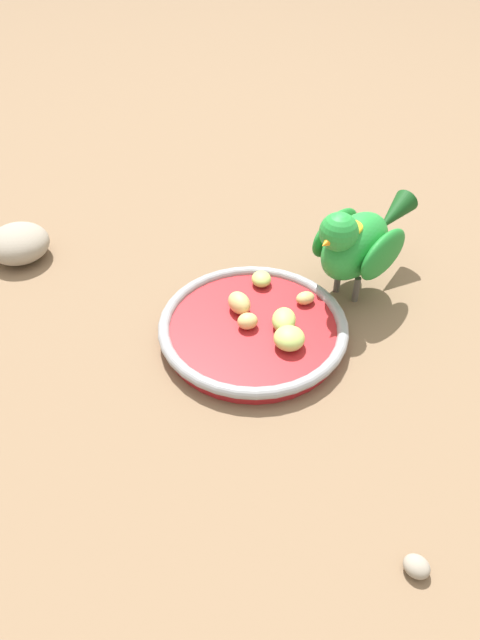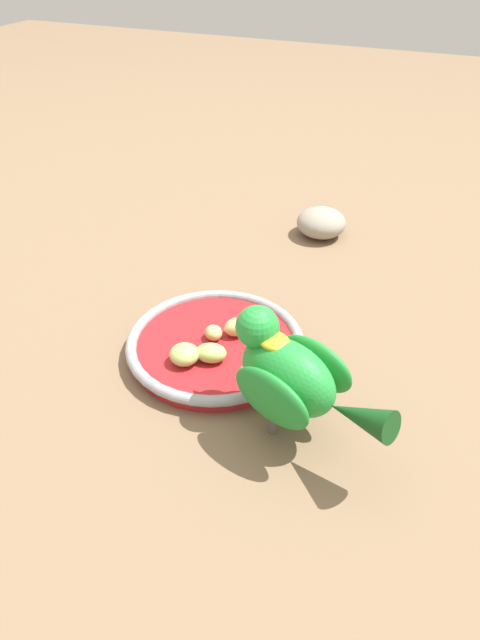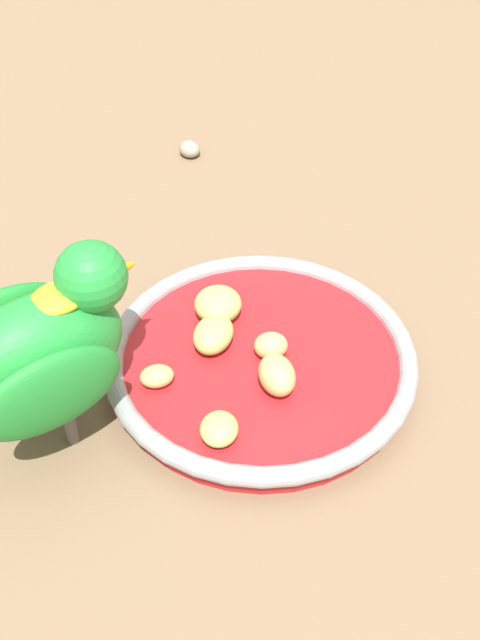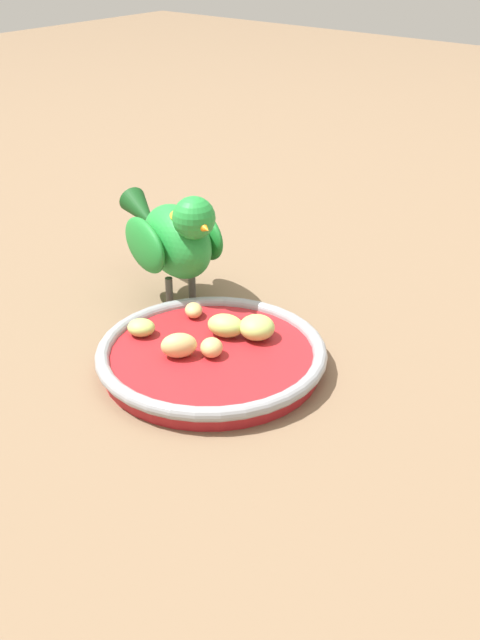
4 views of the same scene
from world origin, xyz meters
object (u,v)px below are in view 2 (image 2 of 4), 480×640
object	(u,v)px
feeding_bowl	(216,345)
parrot	(291,374)
apple_piece_0	(214,333)
apple_piece_5	(211,353)
apple_piece_3	(278,343)
apple_piece_4	(240,327)
apple_piece_1	(184,354)
apple_piece_2	(248,372)
rock_large	(321,223)

from	to	relation	value
feeding_bowl	parrot	size ratio (longest dim) A/B	1.16
apple_piece_0	apple_piece_5	size ratio (longest dim) A/B	0.65
apple_piece_3	apple_piece_4	size ratio (longest dim) A/B	0.81
apple_piece_0	apple_piece_4	distance (m)	0.04
apple_piece_1	apple_piece_2	distance (m)	0.08
apple_piece_5	parrot	size ratio (longest dim) A/B	0.19
apple_piece_5	parrot	xyz separation A→B (m)	(0.05, 0.12, 0.05)
feeding_bowl	apple_piece_2	xyz separation A→B (m)	(0.04, 0.06, 0.01)
rock_large	apple_piece_3	bearing A→B (deg)	7.95
feeding_bowl	apple_piece_3	world-z (taller)	apple_piece_3
feeding_bowl	apple_piece_4	bearing A→B (deg)	137.83
feeding_bowl	apple_piece_5	size ratio (longest dim) A/B	6.01
apple_piece_0	parrot	distance (m)	0.17
apple_piece_2	apple_piece_4	bearing A→B (deg)	-150.17
apple_piece_3	apple_piece_5	world-z (taller)	apple_piece_5
apple_piece_5	rock_large	distance (m)	0.40
apple_piece_2	apple_piece_0	bearing A→B (deg)	-126.04
apple_piece_4	rock_large	distance (m)	0.34
feeding_bowl	apple_piece_3	distance (m)	0.08
feeding_bowl	apple_piece_0	xyz separation A→B (m)	(-0.01, -0.00, 0.01)
apple_piece_2	rock_large	world-z (taller)	rock_large
apple_piece_0	apple_piece_3	size ratio (longest dim) A/B	0.87
feeding_bowl	apple_piece_1	size ratio (longest dim) A/B	6.28
apple_piece_0	apple_piece_4	xyz separation A→B (m)	(-0.02, 0.03, 0.00)
parrot	rock_large	distance (m)	0.47
feeding_bowl	apple_piece_4	world-z (taller)	apple_piece_4
apple_piece_3	rock_large	distance (m)	0.35
apple_piece_5	apple_piece_3	bearing A→B (deg)	128.44
feeding_bowl	apple_piece_0	bearing A→B (deg)	-137.30
apple_piece_1	apple_piece_0	bearing A→B (deg)	167.67
apple_piece_0	apple_piece_2	size ratio (longest dim) A/B	1.03
apple_piece_1	apple_piece_5	world-z (taller)	apple_piece_1
apple_piece_2	apple_piece_3	world-z (taller)	apple_piece_3
apple_piece_4	apple_piece_0	bearing A→B (deg)	-54.24
parrot	apple_piece_3	bearing A→B (deg)	-44.66
apple_piece_5	feeding_bowl	bearing A→B (deg)	-162.67
feeding_bowl	rock_large	xyz separation A→B (m)	(-0.36, 0.03, 0.01)
apple_piece_4	parrot	size ratio (longest dim) A/B	0.18
feeding_bowl	rock_large	world-z (taller)	rock_large
apple_piece_4	parrot	world-z (taller)	parrot
apple_piece_0	apple_piece_3	bearing A→B (deg)	99.30
apple_piece_3	apple_piece_1	bearing A→B (deg)	-53.94
apple_piece_2	apple_piece_5	bearing A→B (deg)	-100.90
apple_piece_2	parrot	distance (m)	0.09
apple_piece_5	apple_piece_1	bearing A→B (deg)	-60.33
feeding_bowl	apple_piece_5	bearing A→B (deg)	17.33
rock_large	apple_piece_2	bearing A→B (deg)	4.76
apple_piece_3	apple_piece_5	distance (m)	0.09
rock_large	apple_piece_5	bearing A→B (deg)	-2.72
apple_piece_3	apple_piece_4	bearing A→B (deg)	-97.14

